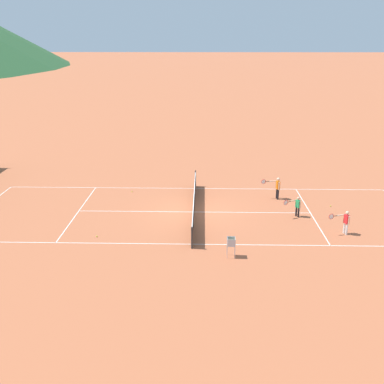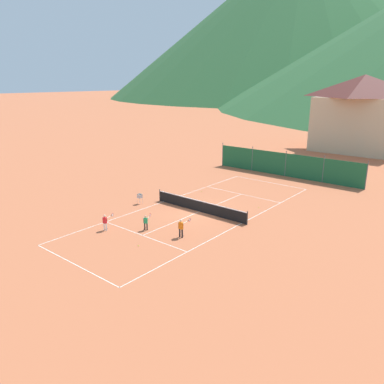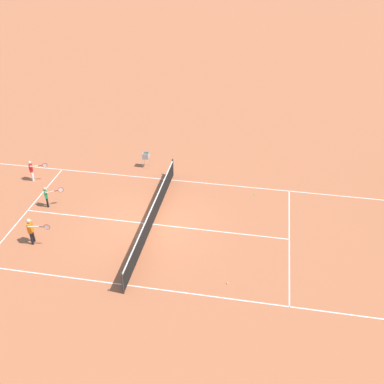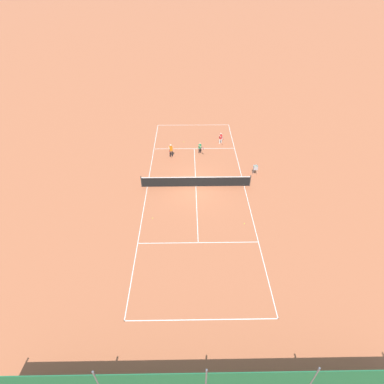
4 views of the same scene
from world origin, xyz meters
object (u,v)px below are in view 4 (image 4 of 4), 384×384
Objects in this scene: tennis_net at (196,181)px; player_near_service at (171,150)px; player_far_baseline at (200,147)px; tennis_ball_alley_right at (153,218)px; tennis_ball_mid_court at (244,224)px; player_near_baseline at (221,138)px; tennis_ball_alley_left at (184,142)px; ball_hopper at (255,168)px.

tennis_net is 5.39m from player_near_service.
player_far_baseline is 16.99× the size of tennis_ball_alley_right.
player_near_baseline is at bearing -86.87° from tennis_ball_mid_court.
ball_hopper is (-6.36, 6.04, 0.62)m from tennis_ball_alley_left.
tennis_ball_alley_right is at bearing 33.41° from ball_hopper.
tennis_ball_mid_court is (-5.69, 9.51, -0.73)m from player_near_service.
player_near_service is at bearing -59.10° from tennis_ball_mid_court.
ball_hopper is at bearing 114.16° from player_near_baseline.
tennis_ball_alley_left is (-1.22, -2.89, -0.73)m from player_near_service.
player_near_baseline reaches higher than ball_hopper.
tennis_ball_mid_court is (-3.41, 4.62, -0.47)m from tennis_net.
tennis_ball_alley_left is at bearing -5.39° from player_near_baseline.
player_near_baseline is at bearing -110.36° from tennis_net.
tennis_ball_alley_left is (-2.24, -11.71, 0.00)m from tennis_ball_alley_right.
tennis_net is 139.09× the size of tennis_ball_alley_left.
player_near_service is 1.48× the size of ball_hopper.
player_far_baseline is (-0.55, -5.51, 0.16)m from tennis_net.
tennis_ball_mid_court is at bearing 174.17° from tennis_ball_alley_right.
tennis_ball_alley_left is (1.62, -2.27, -0.63)m from player_far_baseline.
tennis_ball_mid_court is 1.00× the size of tennis_ball_alley_left.
tennis_net is 7.86m from tennis_ball_alley_left.
ball_hopper is (-4.75, 3.78, -0.00)m from player_far_baseline.
tennis_ball_alley_left is 0.07× the size of ball_hopper.
tennis_net is 5.54m from player_far_baseline.
ball_hopper reaches higher than tennis_ball_alley_left.
player_near_service is 19.97× the size of tennis_ball_alley_right.
tennis_net reaches higher than tennis_ball_alley_right.
player_far_baseline is 1.26× the size of ball_hopper.
ball_hopper is (-2.55, 5.68, -0.04)m from player_near_baseline.
player_near_service is 8.91m from tennis_ball_alley_right.
tennis_ball_alley_left is at bearing -70.16° from tennis_ball_mid_court.
tennis_ball_alley_left is (1.06, -7.78, -0.47)m from tennis_net.
tennis_net is at bearing -129.94° from tennis_ball_alley_right.
tennis_net reaches higher than tennis_ball_mid_court.
tennis_ball_mid_court is at bearing 93.13° from player_near_baseline.
tennis_ball_mid_court is 1.00× the size of tennis_ball_alley_right.
player_near_service is (5.03, 2.53, 0.07)m from player_near_baseline.
tennis_ball_alley_right is (3.30, 3.94, -0.47)m from tennis_net.
player_near_baseline is 12.88m from tennis_ball_alley_right.
tennis_ball_alley_right is at bearing 50.06° from tennis_net.
player_far_baseline reaches higher than ball_hopper.
ball_hopper is at bearing 136.49° from tennis_ball_alley_left.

